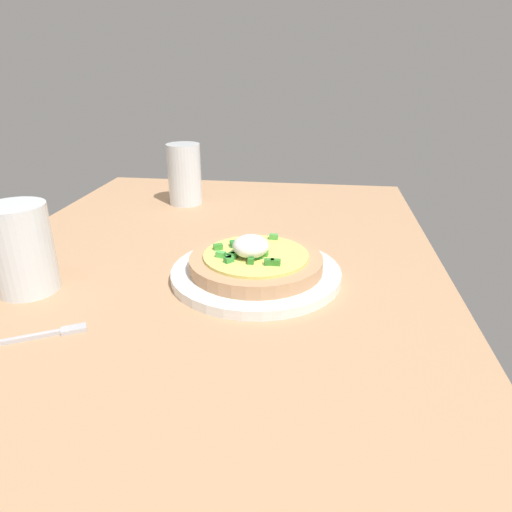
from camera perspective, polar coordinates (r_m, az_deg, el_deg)
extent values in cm
cube|color=tan|center=(71.84, -6.34, -1.93)|extent=(102.58, 72.77, 3.02)
cylinder|color=white|center=(65.73, 0.00, -2.15)|extent=(24.31, 24.31, 1.38)
cylinder|color=tan|center=(65.03, 0.00, -0.84)|extent=(19.01, 19.01, 1.93)
cylinder|color=#E0D76A|center=(64.56, 0.00, 0.11)|extent=(14.94, 14.94, 0.41)
ellipsoid|color=white|center=(63.10, -0.67, 1.25)|extent=(5.04, 5.04, 3.06)
cube|color=#38842B|center=(60.88, 2.46, -0.78)|extent=(0.85, 1.31, 0.80)
cube|color=#35812D|center=(60.93, 1.66, -0.75)|extent=(1.08, 1.43, 0.80)
cube|color=#258B2F|center=(66.90, -2.87, 1.50)|extent=(1.49, 1.24, 0.80)
cube|color=green|center=(61.76, -3.41, -0.44)|extent=(1.49, 1.45, 0.80)
cube|color=green|center=(63.38, -2.79, 0.22)|extent=(1.50, 1.28, 0.80)
cube|color=#50A945|center=(69.68, 2.23, 2.43)|extent=(0.89, 1.33, 0.80)
cube|color=#2E8236|center=(62.80, 0.21, 0.03)|extent=(1.27, 1.50, 0.80)
cube|color=green|center=(62.08, -3.46, -0.31)|extent=(1.37, 0.96, 0.80)
cube|color=#347E31|center=(62.84, -3.19, 0.00)|extent=(1.27, 1.50, 0.80)
cube|color=#47BB51|center=(65.42, 0.75, 1.01)|extent=(1.50, 1.41, 0.80)
cube|color=green|center=(63.72, 0.93, 0.38)|extent=(0.93, 1.36, 0.80)
cube|color=green|center=(66.08, -4.76, 1.16)|extent=(1.27, 1.50, 0.80)
cube|color=#50B951|center=(63.43, -4.43, 0.20)|extent=(1.11, 1.45, 0.80)
cube|color=#33872C|center=(61.44, -0.63, -0.53)|extent=(1.30, 0.83, 0.80)
cylinder|color=silver|center=(67.65, -27.21, 0.80)|extent=(7.98, 7.98, 12.04)
cylinder|color=#C58A1A|center=(68.10, -27.02, -0.18)|extent=(7.02, 7.02, 8.71)
cylinder|color=silver|center=(100.22, -8.92, 10.05)|extent=(7.09, 7.09, 12.79)
cylinder|color=orange|center=(100.92, -8.82, 8.44)|extent=(6.24, 6.24, 6.17)
cube|color=#B7B7BC|center=(58.21, -27.64, -9.24)|extent=(4.93, 8.18, 0.50)
cube|color=#B7B7BC|center=(57.58, -21.79, -8.47)|extent=(2.59, 3.13, 0.50)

